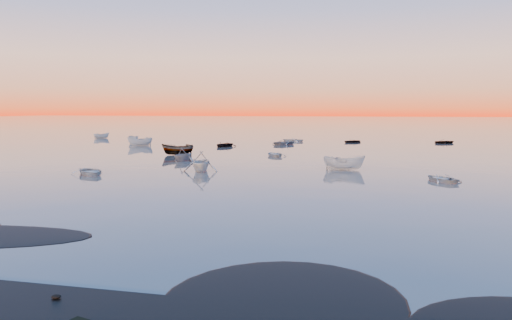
% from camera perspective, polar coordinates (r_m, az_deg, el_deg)
% --- Properties ---
extents(ground, '(600.00, 600.00, 0.00)m').
position_cam_1_polar(ground, '(118.34, 9.18, 2.78)').
color(ground, slate).
rests_on(ground, ground).
extents(mud_lobes, '(140.00, 6.00, 0.07)m').
position_cam_1_polar(mud_lobes, '(19.93, -13.36, -12.42)').
color(mud_lobes, black).
rests_on(mud_lobes, ground).
extents(moored_fleet, '(124.00, 58.00, 1.20)m').
position_cam_1_polar(moored_fleet, '(71.65, 6.41, 0.86)').
color(moored_fleet, silver).
rests_on(moored_fleet, ground).
extents(boat_near_left, '(4.05, 4.13, 1.02)m').
position_cam_1_polar(boat_near_left, '(49.70, -18.40, -1.61)').
color(boat_near_left, silver).
rests_on(boat_near_left, ground).
extents(boat_near_center, '(1.81, 4.26, 1.47)m').
position_cam_1_polar(boat_near_center, '(51.80, 10.02, -1.11)').
color(boat_near_center, silver).
rests_on(boat_near_center, ground).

